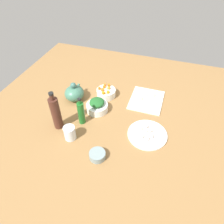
% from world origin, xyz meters
% --- Properties ---
extents(tabletop, '(1.90, 1.90, 0.03)m').
position_xyz_m(tabletop, '(0.00, 0.00, 0.01)').
color(tabletop, olive).
rests_on(tabletop, ground).
extents(cutting_board, '(0.29, 0.24, 0.01)m').
position_xyz_m(cutting_board, '(0.26, -0.20, 0.03)').
color(cutting_board, white).
rests_on(cutting_board, tabletop).
extents(plate_tofu, '(0.26, 0.26, 0.01)m').
position_xyz_m(plate_tofu, '(-0.09, -0.27, 0.04)').
color(plate_tofu, white).
rests_on(plate_tofu, tabletop).
extents(bowl_greens, '(0.16, 0.16, 0.05)m').
position_xyz_m(bowl_greens, '(0.04, 0.12, 0.06)').
color(bowl_greens, white).
rests_on(bowl_greens, tabletop).
extents(bowl_carrots, '(0.15, 0.15, 0.06)m').
position_xyz_m(bowl_carrots, '(0.22, 0.12, 0.06)').
color(bowl_carrots, white).
rests_on(bowl_carrots, tabletop).
extents(bowl_small_side, '(0.10, 0.10, 0.04)m').
position_xyz_m(bowl_small_side, '(-0.34, -0.02, 0.05)').
color(bowl_small_side, gray).
rests_on(bowl_small_side, tabletop).
extents(teapot, '(0.17, 0.14, 0.15)m').
position_xyz_m(teapot, '(0.10, 0.33, 0.09)').
color(teapot, '#40745E').
rests_on(teapot, tabletop).
extents(bottle_0, '(0.06, 0.06, 0.28)m').
position_xyz_m(bottle_0, '(-0.19, 0.31, 0.15)').
color(bottle_0, '#4A271D').
rests_on(bottle_0, tabletop).
extents(bottle_1, '(0.04, 0.04, 0.21)m').
position_xyz_m(bottle_1, '(-0.11, 0.18, 0.12)').
color(bottle_1, '#1E6724').
rests_on(bottle_1, tabletop).
extents(drinking_glass_0, '(0.07, 0.07, 0.09)m').
position_xyz_m(drinking_glass_0, '(-0.26, 0.19, 0.08)').
color(drinking_glass_0, white).
rests_on(drinking_glass_0, tabletop).
extents(carrot_cube_0, '(0.02, 0.02, 0.02)m').
position_xyz_m(carrot_cube_0, '(0.19, 0.14, 0.10)').
color(carrot_cube_0, orange).
rests_on(carrot_cube_0, bowl_carrots).
extents(carrot_cube_1, '(0.02, 0.02, 0.02)m').
position_xyz_m(carrot_cube_1, '(0.18, 0.09, 0.10)').
color(carrot_cube_1, orange).
rests_on(carrot_cube_1, bowl_carrots).
extents(carrot_cube_2, '(0.03, 0.03, 0.02)m').
position_xyz_m(carrot_cube_2, '(0.27, 0.11, 0.10)').
color(carrot_cube_2, orange).
rests_on(carrot_cube_2, bowl_carrots).
extents(carrot_cube_3, '(0.02, 0.02, 0.02)m').
position_xyz_m(carrot_cube_3, '(0.23, 0.10, 0.10)').
color(carrot_cube_3, orange).
rests_on(carrot_cube_3, bowl_carrots).
extents(carrot_cube_4, '(0.02, 0.02, 0.02)m').
position_xyz_m(carrot_cube_4, '(0.24, 0.14, 0.10)').
color(carrot_cube_4, orange).
rests_on(carrot_cube_4, bowl_carrots).
extents(carrot_cube_5, '(0.02, 0.02, 0.02)m').
position_xyz_m(carrot_cube_5, '(0.27, 0.15, 0.10)').
color(carrot_cube_5, orange).
rests_on(carrot_cube_5, bowl_carrots).
extents(carrot_cube_6, '(0.02, 0.02, 0.02)m').
position_xyz_m(carrot_cube_6, '(0.16, 0.12, 0.10)').
color(carrot_cube_6, orange).
rests_on(carrot_cube_6, bowl_carrots).
extents(carrot_cube_7, '(0.02, 0.02, 0.02)m').
position_xyz_m(carrot_cube_7, '(0.21, 0.17, 0.10)').
color(carrot_cube_7, orange).
rests_on(carrot_cube_7, bowl_carrots).
extents(chopped_greens_mound, '(0.12, 0.12, 0.04)m').
position_xyz_m(chopped_greens_mound, '(0.04, 0.12, 0.11)').
color(chopped_greens_mound, '#216028').
rests_on(chopped_greens_mound, bowl_greens).
extents(tofu_cube_0, '(0.02, 0.02, 0.02)m').
position_xyz_m(tofu_cube_0, '(-0.04, -0.25, 0.05)').
color(tofu_cube_0, white).
rests_on(tofu_cube_0, plate_tofu).
extents(tofu_cube_1, '(0.03, 0.03, 0.02)m').
position_xyz_m(tofu_cube_1, '(-0.09, -0.25, 0.05)').
color(tofu_cube_1, white).
rests_on(tofu_cube_1, plate_tofu).
extents(tofu_cube_2, '(0.03, 0.03, 0.02)m').
position_xyz_m(tofu_cube_2, '(-0.06, -0.28, 0.05)').
color(tofu_cube_2, white).
rests_on(tofu_cube_2, plate_tofu).
extents(tofu_cube_3, '(0.03, 0.03, 0.02)m').
position_xyz_m(tofu_cube_3, '(-0.13, -0.24, 0.05)').
color(tofu_cube_3, white).
rests_on(tofu_cube_3, plate_tofu).
extents(tofu_cube_4, '(0.02, 0.02, 0.02)m').
position_xyz_m(tofu_cube_4, '(-0.11, -0.29, 0.05)').
color(tofu_cube_4, white).
rests_on(tofu_cube_4, plate_tofu).
extents(tofu_cube_5, '(0.02, 0.02, 0.02)m').
position_xyz_m(tofu_cube_5, '(-0.14, -0.27, 0.05)').
color(tofu_cube_5, white).
rests_on(tofu_cube_5, plate_tofu).
extents(tofu_cube_6, '(0.03, 0.03, 0.02)m').
position_xyz_m(tofu_cube_6, '(-0.07, -0.22, 0.05)').
color(tofu_cube_6, '#E3F3CD').
rests_on(tofu_cube_6, plate_tofu).
extents(dumpling_0, '(0.06, 0.06, 0.03)m').
position_xyz_m(dumpling_0, '(0.24, -0.15, 0.06)').
color(dumpling_0, beige).
rests_on(dumpling_0, cutting_board).
extents(dumpling_1, '(0.06, 0.06, 0.02)m').
position_xyz_m(dumpling_1, '(0.21, -0.27, 0.05)').
color(dumpling_1, beige).
rests_on(dumpling_1, cutting_board).
extents(dumpling_2, '(0.06, 0.05, 0.02)m').
position_xyz_m(dumpling_2, '(0.28, -0.19, 0.05)').
color(dumpling_2, beige).
rests_on(dumpling_2, cutting_board).
extents(dumpling_3, '(0.07, 0.06, 0.03)m').
position_xyz_m(dumpling_3, '(0.31, -0.23, 0.05)').
color(dumpling_3, beige).
rests_on(dumpling_3, cutting_board).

